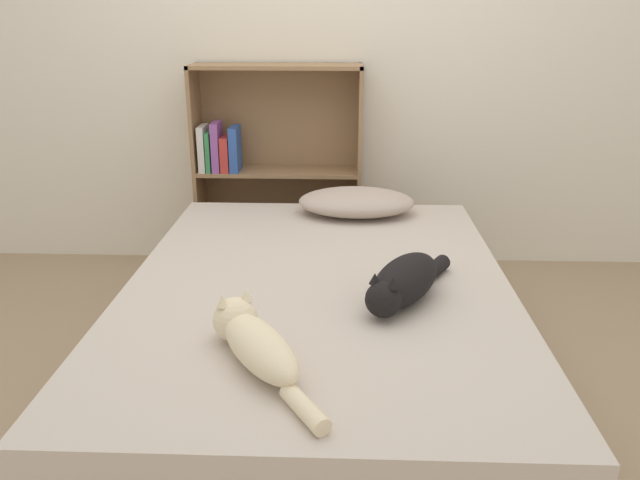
% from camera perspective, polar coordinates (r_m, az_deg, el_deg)
% --- Properties ---
extents(ground_plane, '(8.00, 8.00, 0.00)m').
position_cam_1_polar(ground_plane, '(2.47, -0.13, -13.71)').
color(ground_plane, '#997F60').
extents(wall_back, '(8.00, 0.06, 2.50)m').
position_cam_1_polar(wall_back, '(3.47, 0.84, 18.09)').
color(wall_back, silver).
rests_on(wall_back, ground_plane).
extents(bed, '(1.40, 1.95, 0.47)m').
position_cam_1_polar(bed, '(2.35, -0.14, -9.01)').
color(bed, brown).
rests_on(bed, ground_plane).
extents(pillow, '(0.54, 0.34, 0.12)m').
position_cam_1_polar(pillow, '(2.95, 3.34, 3.49)').
color(pillow, '#B29E8E').
rests_on(pillow, bed).
extents(cat_light, '(0.36, 0.52, 0.15)m').
position_cam_1_polar(cat_light, '(1.73, -6.03, -9.18)').
color(cat_light, beige).
rests_on(cat_light, bed).
extents(cat_dark, '(0.35, 0.50, 0.15)m').
position_cam_1_polar(cat_dark, '(2.06, 7.67, -3.83)').
color(cat_dark, black).
rests_on(cat_dark, bed).
extents(bookshelf, '(0.89, 0.26, 1.12)m').
position_cam_1_polar(bookshelf, '(3.46, -4.40, 6.74)').
color(bookshelf, '#8E6B47').
rests_on(bookshelf, ground_plane).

